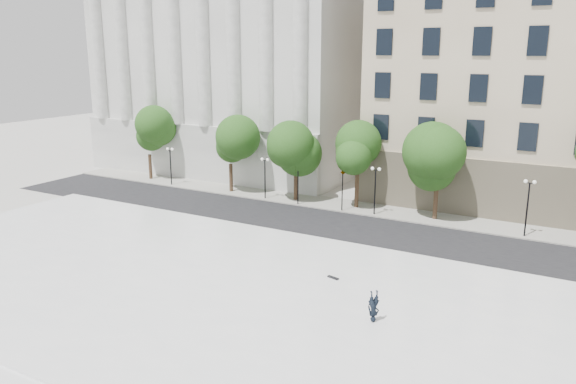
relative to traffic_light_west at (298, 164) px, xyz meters
The scene contains 11 objects.
ground 22.73m from the traffic_light_west, 84.14° to the right, with size 160.00×160.00×0.00m, color #BBB9B0.
plaza 19.76m from the traffic_light_west, 83.24° to the right, with size 44.00×22.00×0.45m, color white.
street 6.15m from the traffic_light_west, 61.97° to the right, with size 60.00×8.00×0.02m, color black.
far_sidewalk 4.68m from the traffic_light_west, 36.60° to the left, with size 60.00×4.00×0.12m, color #98968C.
building_west 23.76m from the traffic_light_west, 132.11° to the left, with size 31.50×27.65×25.60m.
traffic_light_west is the anchor object (origin of this frame).
traffic_light_east 4.34m from the traffic_light_west, ahead, with size 0.87×1.65×4.16m.
person_lying 23.87m from the traffic_light_west, 52.51° to the right, with size 0.59×0.39×1.63m, color black.
skateboard 18.33m from the traffic_light_west, 54.99° to the right, with size 0.77×0.20×0.08m, color black.
street_trees 5.15m from the traffic_light_west, 14.94° to the left, with size 46.64×4.89×7.90m.
lamp_posts 2.40m from the traffic_light_west, ahead, with size 35.07×0.28×4.44m.
Camera 1 is at (20.94, -20.88, 13.56)m, focal length 35.00 mm.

